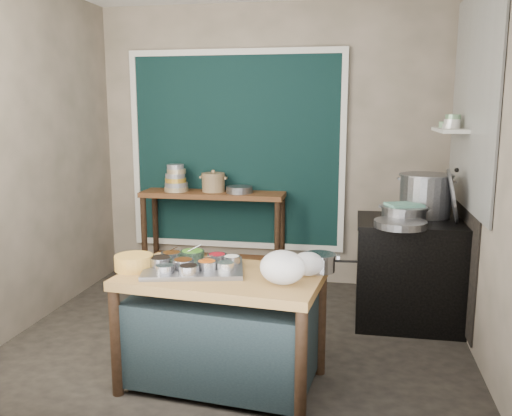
% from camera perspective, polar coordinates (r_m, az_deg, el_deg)
% --- Properties ---
extents(floor, '(3.50, 3.00, 0.02)m').
position_cam_1_polar(floor, '(4.42, -1.73, -13.46)').
color(floor, '#302B25').
rests_on(floor, ground).
extents(back_wall, '(3.50, 0.02, 2.80)m').
position_cam_1_polar(back_wall, '(5.54, 1.53, 6.51)').
color(back_wall, gray).
rests_on(back_wall, floor).
extents(left_wall, '(0.02, 3.00, 2.80)m').
position_cam_1_polar(left_wall, '(4.75, -23.13, 5.04)').
color(left_wall, gray).
rests_on(left_wall, floor).
extents(right_wall, '(0.02, 3.00, 2.80)m').
position_cam_1_polar(right_wall, '(4.06, 23.28, 4.25)').
color(right_wall, gray).
rests_on(right_wall, floor).
extents(curtain_panel, '(2.10, 0.02, 1.90)m').
position_cam_1_polar(curtain_panel, '(5.57, -2.12, 6.01)').
color(curtain_panel, black).
rests_on(curtain_panel, back_wall).
extents(curtain_frame, '(2.22, 0.03, 2.02)m').
position_cam_1_polar(curtain_frame, '(5.56, -2.14, 6.01)').
color(curtain_frame, beige).
rests_on(curtain_frame, back_wall).
extents(tile_panel, '(0.02, 1.70, 1.70)m').
position_cam_1_polar(tile_panel, '(4.58, 21.88, 10.60)').
color(tile_panel, '#B2B2AA').
rests_on(tile_panel, right_wall).
extents(soot_patch, '(0.01, 1.30, 1.30)m').
position_cam_1_polar(soot_patch, '(4.80, 20.78, -3.24)').
color(soot_patch, black).
rests_on(soot_patch, right_wall).
extents(wall_shelf, '(0.22, 0.70, 0.03)m').
position_cam_1_polar(wall_shelf, '(4.86, 19.77, 7.73)').
color(wall_shelf, beige).
rests_on(wall_shelf, right_wall).
extents(prep_table, '(1.32, 0.85, 0.75)m').
position_cam_1_polar(prep_table, '(3.58, -3.57, -12.64)').
color(prep_table, olive).
rests_on(prep_table, floor).
extents(back_counter, '(1.45, 0.40, 0.95)m').
position_cam_1_polar(back_counter, '(5.57, -4.50, -3.14)').
color(back_counter, brown).
rests_on(back_counter, floor).
extents(stove_block, '(0.90, 0.68, 0.85)m').
position_cam_1_polar(stove_block, '(4.72, 16.08, -6.65)').
color(stove_block, black).
rests_on(stove_block, floor).
extents(stove_top, '(0.92, 0.69, 0.03)m').
position_cam_1_polar(stove_top, '(4.61, 16.36, -1.42)').
color(stove_top, black).
rests_on(stove_top, stove_block).
extents(condiment_tray, '(0.71, 0.58, 0.03)m').
position_cam_1_polar(condiment_tray, '(3.53, -6.58, -6.34)').
color(condiment_tray, gray).
rests_on(condiment_tray, prep_table).
extents(condiment_bowls, '(0.57, 0.44, 0.06)m').
position_cam_1_polar(condiment_bowls, '(3.54, -6.86, -5.59)').
color(condiment_bowls, gray).
rests_on(condiment_bowls, condiment_tray).
extents(yellow_basin, '(0.30, 0.30, 0.10)m').
position_cam_1_polar(yellow_basin, '(3.61, -12.73, -5.60)').
color(yellow_basin, gold).
rests_on(yellow_basin, prep_table).
extents(saucepan, '(0.23, 0.23, 0.12)m').
position_cam_1_polar(saucepan, '(3.51, 6.72, -5.71)').
color(saucepan, gray).
rests_on(saucepan, prep_table).
extents(plastic_bag_a, '(0.27, 0.23, 0.20)m').
position_cam_1_polar(plastic_bag_a, '(3.23, 2.82, -6.25)').
color(plastic_bag_a, white).
rests_on(plastic_bag_a, prep_table).
extents(plastic_bag_b, '(0.20, 0.17, 0.15)m').
position_cam_1_polar(plastic_bag_b, '(3.41, 5.49, -5.86)').
color(plastic_bag_b, white).
rests_on(plastic_bag_b, prep_table).
extents(bowl_stack, '(0.24, 0.24, 0.27)m').
position_cam_1_polar(bowl_stack, '(5.55, -8.42, 2.98)').
color(bowl_stack, tan).
rests_on(bowl_stack, back_counter).
extents(utensil_cup, '(0.14, 0.14, 0.08)m').
position_cam_1_polar(utensil_cup, '(5.56, -8.03, 2.18)').
color(utensil_cup, gray).
rests_on(utensil_cup, back_counter).
extents(ceramic_crock, '(0.28, 0.28, 0.17)m').
position_cam_1_polar(ceramic_crock, '(5.49, -4.51, 2.61)').
color(ceramic_crock, olive).
rests_on(ceramic_crock, back_counter).
extents(wide_bowl, '(0.30, 0.30, 0.07)m').
position_cam_1_polar(wide_bowl, '(5.39, -1.77, 1.94)').
color(wide_bowl, gray).
rests_on(wide_bowl, back_counter).
extents(stock_pot, '(0.58, 0.58, 0.36)m').
position_cam_1_polar(stock_pot, '(4.78, 17.41, 1.30)').
color(stock_pot, gray).
rests_on(stock_pot, stove_top).
extents(pot_lid, '(0.15, 0.45, 0.43)m').
position_cam_1_polar(pot_lid, '(4.59, 19.97, 1.24)').
color(pot_lid, gray).
rests_on(pot_lid, stove_top).
extents(steamer, '(0.48, 0.48, 0.12)m').
position_cam_1_polar(steamer, '(4.54, 15.29, -0.56)').
color(steamer, gray).
rests_on(steamer, stove_top).
extents(green_cloth, '(0.32, 0.29, 0.02)m').
position_cam_1_polar(green_cloth, '(4.53, 15.33, 0.34)').
color(green_cloth, slate).
rests_on(green_cloth, steamer).
extents(shallow_pan, '(0.42, 0.42, 0.05)m').
position_cam_1_polar(shallow_pan, '(4.30, 14.95, -1.63)').
color(shallow_pan, gray).
rests_on(shallow_pan, stove_top).
extents(shelf_bowl_stack, '(0.14, 0.14, 0.11)m').
position_cam_1_polar(shelf_bowl_stack, '(4.81, 19.91, 8.52)').
color(shelf_bowl_stack, silver).
rests_on(shelf_bowl_stack, wall_shelf).
extents(shelf_bowl_green, '(0.16, 0.16, 0.05)m').
position_cam_1_polar(shelf_bowl_green, '(5.03, 19.50, 8.27)').
color(shelf_bowl_green, gray).
rests_on(shelf_bowl_green, wall_shelf).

